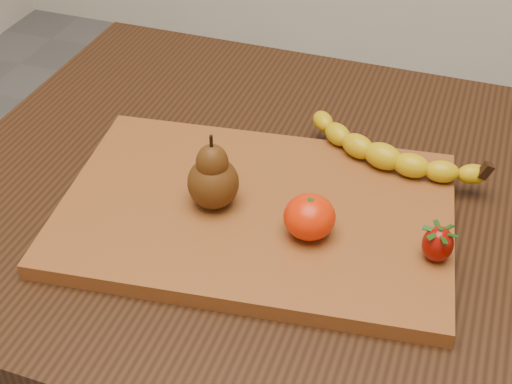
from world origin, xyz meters
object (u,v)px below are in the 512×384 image
(pear, at_px, (213,171))
(mandarin, at_px, (309,217))
(table, at_px, (337,259))
(cutting_board, at_px, (256,212))

(pear, relative_size, mandarin, 1.62)
(pear, distance_m, mandarin, 0.12)
(pear, height_order, mandarin, pear)
(mandarin, bearing_deg, table, 79.34)
(table, height_order, mandarin, mandarin)
(pear, xyz_separation_m, mandarin, (0.12, -0.01, -0.02))
(cutting_board, height_order, pear, pear)
(table, xyz_separation_m, mandarin, (-0.02, -0.09, 0.14))
(cutting_board, bearing_deg, pear, -173.36)
(table, distance_m, mandarin, 0.17)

